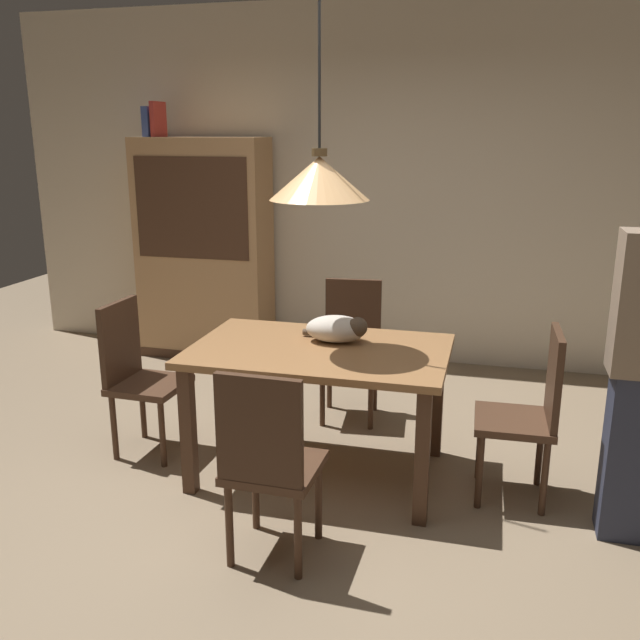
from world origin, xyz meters
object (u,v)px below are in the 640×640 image
at_px(dining_table, 319,365).
at_px(chair_near_front, 268,459).
at_px(chair_far_back, 351,343).
at_px(pendant_lamp, 319,178).
at_px(cat_sleeping, 338,329).
at_px(book_red_tall, 158,119).
at_px(chair_right_side, 531,408).
at_px(hutch_bookcase, 205,254).
at_px(chair_left_side, 137,371).
at_px(book_blue_wide, 151,122).

xyz_separation_m(dining_table, chair_near_front, (-0.00, -0.88, -0.14)).
relative_size(dining_table, chair_far_back, 1.51).
bearing_deg(pendant_lamp, cat_sleeping, 60.57).
relative_size(pendant_lamp, book_red_tall, 4.64).
bearing_deg(chair_right_side, dining_table, -179.89).
height_order(chair_far_back, pendant_lamp, pendant_lamp).
distance_m(dining_table, chair_near_front, 0.89).
bearing_deg(book_red_tall, chair_near_front, -55.96).
height_order(chair_near_front, pendant_lamp, pendant_lamp).
xyz_separation_m(dining_table, hutch_bookcase, (-1.50, 1.87, 0.24)).
bearing_deg(chair_left_side, book_blue_wide, 113.03).
height_order(hutch_bookcase, book_blue_wide, book_blue_wide).
distance_m(dining_table, chair_far_back, 0.89).
relative_size(cat_sleeping, pendant_lamp, 0.30).
distance_m(chair_far_back, pendant_lamp, 1.45).
distance_m(chair_right_side, book_blue_wide, 3.86).
relative_size(chair_far_back, pendant_lamp, 0.72).
bearing_deg(hutch_bookcase, chair_right_side, -35.40).
bearing_deg(dining_table, cat_sleeping, 60.57).
bearing_deg(book_red_tall, dining_table, -45.19).
relative_size(chair_right_side, book_red_tall, 3.32).
bearing_deg(cat_sleeping, chair_near_front, -94.25).
xyz_separation_m(dining_table, book_red_tall, (-1.86, 1.87, 1.34)).
bearing_deg(dining_table, chair_near_front, -90.12).
xyz_separation_m(chair_left_side, pendant_lamp, (1.13, -0.00, 1.15)).
xyz_separation_m(chair_left_side, cat_sleeping, (1.20, 0.13, 0.32)).
bearing_deg(book_red_tall, chair_far_back, -28.22).
bearing_deg(dining_table, chair_left_side, 179.85).
bearing_deg(chair_far_back, book_blue_wide, 152.57).
bearing_deg(chair_far_back, chair_near_front, -89.82).
relative_size(chair_near_front, pendant_lamp, 0.72).
distance_m(cat_sleeping, pendant_lamp, 0.85).
distance_m(dining_table, cat_sleeping, 0.23).
xyz_separation_m(chair_near_front, book_blue_wide, (-1.92, 2.75, 1.46)).
distance_m(chair_near_front, book_red_tall, 3.63).
distance_m(dining_table, hutch_bookcase, 2.41).
distance_m(pendant_lamp, hutch_bookcase, 2.52).
xyz_separation_m(dining_table, chair_far_back, (-0.01, 0.88, -0.14)).
bearing_deg(cat_sleeping, dining_table, -119.43).
xyz_separation_m(chair_near_front, chair_far_back, (-0.01, 1.76, 0.00)).
height_order(dining_table, hutch_bookcase, hutch_bookcase).
xyz_separation_m(chair_right_side, book_blue_wide, (-3.05, 1.87, 1.46)).
xyz_separation_m(chair_far_back, cat_sleeping, (0.08, -0.75, 0.32)).
bearing_deg(chair_far_back, chair_left_side, -142.02).
height_order(dining_table, pendant_lamp, pendant_lamp).
xyz_separation_m(cat_sleeping, book_red_tall, (-1.93, 1.74, 1.16)).
distance_m(chair_left_side, pendant_lamp, 1.61).
height_order(chair_left_side, hutch_bookcase, hutch_bookcase).
xyz_separation_m(chair_left_side, chair_far_back, (1.12, 0.88, 0.00)).
bearing_deg(chair_near_front, book_blue_wide, 124.93).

